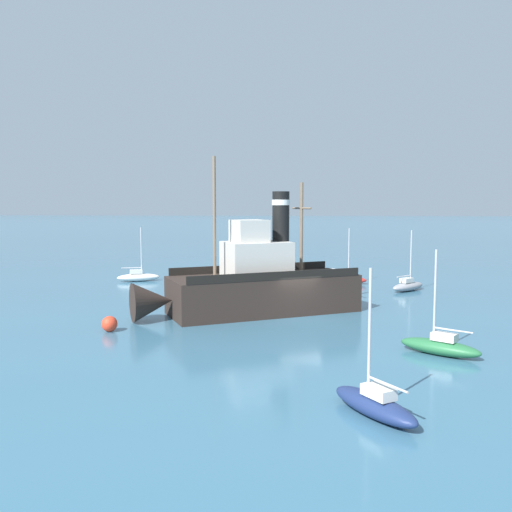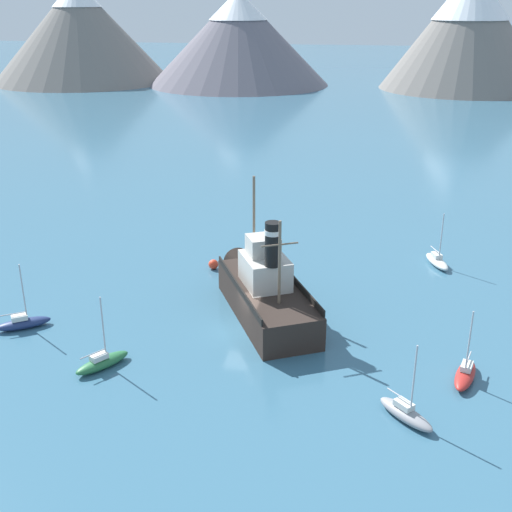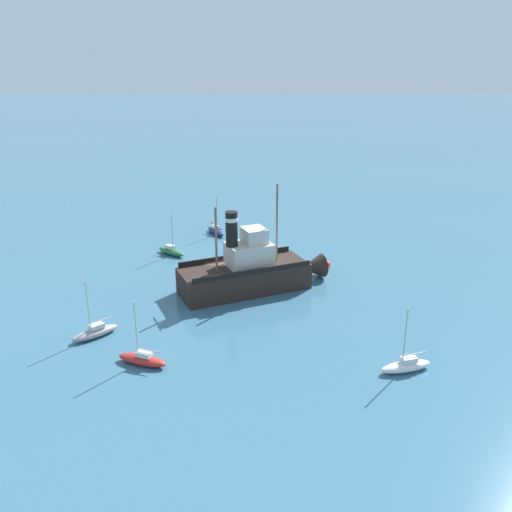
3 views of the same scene
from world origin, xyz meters
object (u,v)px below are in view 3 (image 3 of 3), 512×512
object	(u,v)px
sailboat_green	(171,251)
mooring_buoy	(326,265)
old_tugboat	(250,271)
sailboat_grey	(95,332)
sailboat_red	(142,359)
sailboat_navy	(216,231)
sailboat_white	(406,365)

from	to	relation	value
sailboat_green	mooring_buoy	size ratio (longest dim) A/B	5.68
old_tugboat	sailboat_grey	size ratio (longest dim) A/B	2.93
sailboat_green	mooring_buoy	xyz separation A→B (m)	(3.13, 16.95, 0.00)
mooring_buoy	sailboat_grey	bearing A→B (deg)	-50.27
sailboat_red	mooring_buoy	distance (m)	24.22
sailboat_grey	sailboat_navy	xyz separation A→B (m)	(-26.63, 6.05, 0.00)
sailboat_white	mooring_buoy	bearing A→B (deg)	-167.19
sailboat_green	sailboat_white	distance (m)	30.94
sailboat_green	sailboat_grey	xyz separation A→B (m)	(18.94, -2.07, 0.00)
mooring_buoy	sailboat_green	bearing A→B (deg)	-100.44
sailboat_white	sailboat_navy	distance (m)	34.74
sailboat_red	sailboat_navy	bearing A→B (deg)	177.57
sailboat_white	sailboat_grey	distance (m)	23.66
sailboat_green	sailboat_red	size ratio (longest dim) A/B	1.00
sailboat_green	sailboat_navy	xyz separation A→B (m)	(-7.70, 3.98, 0.00)
mooring_buoy	sailboat_white	bearing A→B (deg)	12.81
sailboat_navy	sailboat_red	bearing A→B (deg)	-2.43
sailboat_green	sailboat_white	bearing A→B (deg)	43.60
old_tugboat	sailboat_green	distance (m)	13.07
sailboat_red	mooring_buoy	world-z (taller)	sailboat_red
sailboat_white	sailboat_navy	xyz separation A→B (m)	(-30.10, -17.35, 0.00)
old_tugboat	sailboat_red	world-z (taller)	old_tugboat
sailboat_grey	sailboat_red	bearing A→B (deg)	51.71
old_tugboat	sailboat_white	world-z (taller)	old_tugboat
sailboat_white	old_tugboat	bearing A→B (deg)	-138.61
sailboat_grey	sailboat_red	world-z (taller)	same
sailboat_grey	sailboat_red	xyz separation A→B (m)	(3.76, 4.76, 0.00)
sailboat_white	sailboat_green	bearing A→B (deg)	-136.40
sailboat_green	sailboat_red	bearing A→B (deg)	6.76
old_tugboat	mooring_buoy	bearing A→B (deg)	127.69
old_tugboat	sailboat_green	bearing A→B (deg)	-133.34
sailboat_green	mooring_buoy	distance (m)	17.24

